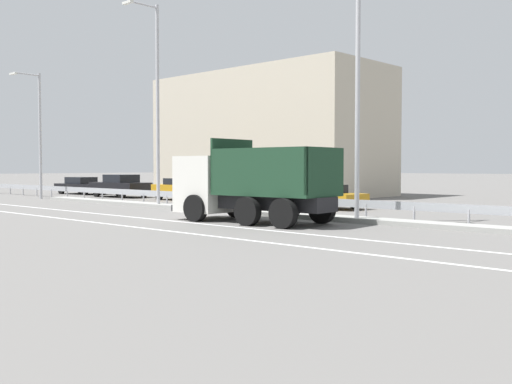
{
  "coord_description": "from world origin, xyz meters",
  "views": [
    {
      "loc": [
        18.39,
        -16.78,
        2.11
      ],
      "look_at": [
        1.65,
        1.08,
        1.07
      ],
      "focal_mm": 42.0,
      "sensor_mm": 36.0,
      "label": 1
    }
  ],
  "objects_px": {
    "median_road_sign": "(206,182)",
    "street_lamp_2": "(356,78)",
    "street_lamp_0": "(38,129)",
    "street_lamp_1": "(156,97)",
    "dump_truck": "(237,188)",
    "parked_car_3": "(239,190)",
    "parked_car_0": "(82,185)",
    "parked_car_2": "(184,189)",
    "parked_car_1": "(120,186)",
    "parked_car_4": "(321,196)"
  },
  "relations": [
    {
      "from": "parked_car_1",
      "to": "parked_car_2",
      "type": "height_order",
      "value": "parked_car_1"
    },
    {
      "from": "dump_truck",
      "to": "parked_car_0",
      "type": "relative_size",
      "value": 1.35
    },
    {
      "from": "parked_car_0",
      "to": "street_lamp_2",
      "type": "bearing_deg",
      "value": 74.48
    },
    {
      "from": "street_lamp_1",
      "to": "parked_car_1",
      "type": "relative_size",
      "value": 2.21
    },
    {
      "from": "street_lamp_2",
      "to": "parked_car_1",
      "type": "relative_size",
      "value": 2.1
    },
    {
      "from": "street_lamp_2",
      "to": "parked_car_4",
      "type": "bearing_deg",
      "value": 136.2
    },
    {
      "from": "street_lamp_2",
      "to": "parked_car_1",
      "type": "height_order",
      "value": "street_lamp_2"
    },
    {
      "from": "street_lamp_1",
      "to": "parked_car_3",
      "type": "height_order",
      "value": "street_lamp_1"
    },
    {
      "from": "median_road_sign",
      "to": "street_lamp_0",
      "type": "distance_m",
      "value": 16.42
    },
    {
      "from": "parked_car_2",
      "to": "parked_car_3",
      "type": "bearing_deg",
      "value": 90.13
    },
    {
      "from": "street_lamp_0",
      "to": "parked_car_3",
      "type": "distance_m",
      "value": 14.95
    },
    {
      "from": "dump_truck",
      "to": "parked_car_4",
      "type": "xyz_separation_m",
      "value": [
        -1.94,
        7.96,
        -0.63
      ]
    },
    {
      "from": "median_road_sign",
      "to": "parked_car_3",
      "type": "height_order",
      "value": "median_road_sign"
    },
    {
      "from": "parked_car_1",
      "to": "parked_car_2",
      "type": "relative_size",
      "value": 1.03
    },
    {
      "from": "dump_truck",
      "to": "street_lamp_0",
      "type": "xyz_separation_m",
      "value": [
        -21.02,
        2.53,
        3.3
      ]
    },
    {
      "from": "dump_truck",
      "to": "street_lamp_1",
      "type": "bearing_deg",
      "value": 68.8
    },
    {
      "from": "dump_truck",
      "to": "parked_car_3",
      "type": "xyz_separation_m",
      "value": [
        -7.48,
        7.62,
        -0.5
      ]
    },
    {
      "from": "street_lamp_1",
      "to": "parked_car_3",
      "type": "bearing_deg",
      "value": 76.75
    },
    {
      "from": "dump_truck",
      "to": "street_lamp_2",
      "type": "distance_m",
      "value": 6.12
    },
    {
      "from": "street_lamp_0",
      "to": "street_lamp_1",
      "type": "distance_m",
      "value": 12.43
    },
    {
      "from": "parked_car_2",
      "to": "street_lamp_2",
      "type": "bearing_deg",
      "value": 74.71
    },
    {
      "from": "median_road_sign",
      "to": "parked_car_1",
      "type": "distance_m",
      "value": 14.67
    },
    {
      "from": "street_lamp_1",
      "to": "street_lamp_2",
      "type": "distance_m",
      "value": 12.39
    },
    {
      "from": "parked_car_1",
      "to": "parked_car_0",
      "type": "bearing_deg",
      "value": 82.1
    },
    {
      "from": "street_lamp_2",
      "to": "parked_car_0",
      "type": "xyz_separation_m",
      "value": [
        -28.48,
        5.4,
        -4.74
      ]
    },
    {
      "from": "parked_car_0",
      "to": "parked_car_3",
      "type": "xyz_separation_m",
      "value": [
        17.25,
        -0.29,
        0.1
      ]
    },
    {
      "from": "parked_car_3",
      "to": "parked_car_4",
      "type": "height_order",
      "value": "parked_car_3"
    },
    {
      "from": "street_lamp_1",
      "to": "parked_car_2",
      "type": "bearing_deg",
      "value": 127.55
    },
    {
      "from": "street_lamp_0",
      "to": "parked_car_3",
      "type": "height_order",
      "value": "street_lamp_0"
    },
    {
      "from": "dump_truck",
      "to": "street_lamp_2",
      "type": "xyz_separation_m",
      "value": [
        3.75,
        2.51,
        4.14
      ]
    },
    {
      "from": "parked_car_0",
      "to": "parked_car_2",
      "type": "height_order",
      "value": "parked_car_2"
    },
    {
      "from": "parked_car_2",
      "to": "parked_car_4",
      "type": "bearing_deg",
      "value": 93.38
    },
    {
      "from": "median_road_sign",
      "to": "parked_car_1",
      "type": "height_order",
      "value": "median_road_sign"
    },
    {
      "from": "median_road_sign",
      "to": "parked_car_4",
      "type": "xyz_separation_m",
      "value": [
        2.97,
        5.13,
        -0.73
      ]
    },
    {
      "from": "street_lamp_2",
      "to": "parked_car_0",
      "type": "relative_size",
      "value": 2.0
    },
    {
      "from": "street_lamp_1",
      "to": "parked_car_4",
      "type": "xyz_separation_m",
      "value": [
        6.7,
        5.27,
        -5.05
      ]
    },
    {
      "from": "street_lamp_0",
      "to": "parked_car_0",
      "type": "bearing_deg",
      "value": 124.62
    },
    {
      "from": "median_road_sign",
      "to": "parked_car_2",
      "type": "height_order",
      "value": "median_road_sign"
    },
    {
      "from": "median_road_sign",
      "to": "parked_car_0",
      "type": "distance_m",
      "value": 20.47
    },
    {
      "from": "dump_truck",
      "to": "street_lamp_0",
      "type": "distance_m",
      "value": 21.42
    },
    {
      "from": "parked_car_0",
      "to": "parked_car_2",
      "type": "bearing_deg",
      "value": 84.99
    },
    {
      "from": "median_road_sign",
      "to": "parked_car_0",
      "type": "xyz_separation_m",
      "value": [
        -19.82,
        5.08,
        -0.69
      ]
    },
    {
      "from": "median_road_sign",
      "to": "street_lamp_1",
      "type": "bearing_deg",
      "value": -177.96
    },
    {
      "from": "dump_truck",
      "to": "street_lamp_0",
      "type": "height_order",
      "value": "street_lamp_0"
    },
    {
      "from": "median_road_sign",
      "to": "street_lamp_2",
      "type": "distance_m",
      "value": 9.56
    },
    {
      "from": "parked_car_1",
      "to": "parked_car_4",
      "type": "bearing_deg",
      "value": -90.99
    },
    {
      "from": "median_road_sign",
      "to": "street_lamp_0",
      "type": "height_order",
      "value": "street_lamp_0"
    },
    {
      "from": "street_lamp_1",
      "to": "parked_car_0",
      "type": "height_order",
      "value": "street_lamp_1"
    },
    {
      "from": "street_lamp_2",
      "to": "parked_car_3",
      "type": "xyz_separation_m",
      "value": [
        -11.23,
        5.11,
        -4.64
      ]
    },
    {
      "from": "median_road_sign",
      "to": "street_lamp_2",
      "type": "height_order",
      "value": "street_lamp_2"
    }
  ]
}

